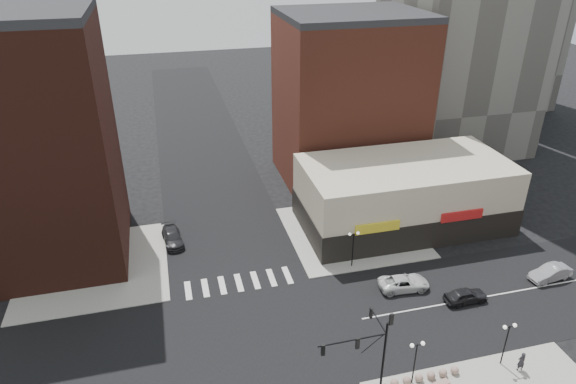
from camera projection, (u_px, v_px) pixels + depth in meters
name	position (u px, v px, depth m)	size (l,w,h in m)	color
ground	(255.00, 338.00, 45.03)	(240.00, 240.00, 0.00)	black
road_ew	(255.00, 338.00, 45.03)	(200.00, 14.00, 0.02)	black
road_ns	(255.00, 338.00, 45.03)	(14.00, 200.00, 0.02)	black
sidewalk_nw	(95.00, 268.00, 54.28)	(15.00, 15.00, 0.12)	gray
sidewalk_ne	(352.00, 232.00, 60.68)	(15.00, 15.00, 0.12)	gray
building_nw	(28.00, 149.00, 51.01)	(16.00, 15.00, 25.00)	#3D1B13
building_ne_midrise	(348.00, 102.00, 69.55)	(18.00, 15.00, 22.00)	brown
building_ne_row	(403.00, 199.00, 61.05)	(24.20, 12.20, 8.00)	#BCB095
traffic_signal	(371.00, 343.00, 37.61)	(5.59, 3.09, 7.77)	black
street_lamp_se_a	(416.00, 353.00, 39.07)	(1.22, 0.32, 4.16)	black
street_lamp_se_b	(508.00, 334.00, 40.83)	(1.22, 0.32, 4.16)	black
street_lamp_ne	(353.00, 240.00, 53.05)	(1.22, 0.32, 4.16)	black
bollard_row	(425.00, 377.00, 40.62)	(5.92, 0.67, 0.67)	gray
white_suv	(404.00, 283.00, 50.92)	(2.32, 5.04, 1.40)	silver
dark_sedan_east	(466.00, 296.00, 49.14)	(1.68, 4.19, 1.43)	black
silver_sedan	(550.00, 273.00, 52.30)	(1.58, 4.54, 1.50)	#98989D
dark_sedan_north	(172.00, 237.00, 58.36)	(2.04, 5.01, 1.45)	black
pedestrian	(521.00, 361.00, 41.26)	(0.67, 0.44, 1.84)	#242227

